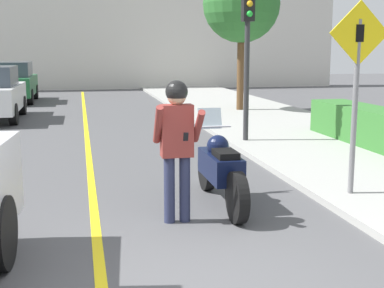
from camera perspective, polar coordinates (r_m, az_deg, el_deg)
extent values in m
cube|color=yellow|center=(10.71, -10.90, -1.93)|extent=(0.12, 36.00, 0.01)
cube|color=beige|center=(30.55, -10.76, 13.64)|extent=(28.00, 1.20, 8.37)
cylinder|color=black|center=(6.86, 4.85, -5.72)|extent=(0.14, 0.67, 0.67)
cylinder|color=black|center=(8.44, 1.57, -2.68)|extent=(0.14, 0.67, 0.67)
cube|color=#0C1433|center=(7.59, 3.06, -2.36)|extent=(0.40, 1.16, 0.36)
sphere|color=#0C1433|center=(7.69, 2.77, -0.22)|extent=(0.32, 0.32, 0.32)
cube|color=black|center=(7.30, 3.60, -1.11)|extent=(0.28, 0.48, 0.10)
cylinder|color=silver|center=(8.06, 2.03, 1.84)|extent=(0.62, 0.03, 0.03)
cube|color=silver|center=(8.11, 1.91, 2.76)|extent=(0.36, 0.12, 0.31)
cylinder|color=#282D4C|center=(6.84, -2.43, -4.91)|extent=(0.14, 0.14, 0.86)
cylinder|color=#282D4C|center=(6.88, -0.78, -4.82)|extent=(0.14, 0.14, 0.86)
cube|color=maroon|center=(6.70, -1.63, 1.42)|extent=(0.40, 0.22, 0.66)
cylinder|color=maroon|center=(6.55, -3.63, 2.08)|extent=(0.09, 0.40, 0.51)
cylinder|color=maroon|center=(6.63, 0.68, 1.90)|extent=(0.09, 0.46, 0.46)
sphere|color=tan|center=(6.65, -1.65, 5.14)|extent=(0.24, 0.24, 0.24)
sphere|color=black|center=(6.65, -1.65, 5.60)|extent=(0.28, 0.28, 0.28)
cube|color=black|center=(6.45, -0.66, 0.78)|extent=(0.06, 0.05, 0.11)
cylinder|color=slate|center=(8.04, 16.97, 3.64)|extent=(0.08, 0.08, 2.50)
cube|color=yellow|center=(7.98, 17.43, 11.21)|extent=(0.91, 0.02, 0.91)
cube|color=black|center=(7.96, 17.49, 11.21)|extent=(0.12, 0.01, 0.24)
cylinder|color=#2D2D30|center=(12.37, 5.87, 8.36)|extent=(0.12, 0.12, 3.47)
cube|color=black|center=(12.39, 6.01, 14.63)|extent=(0.26, 0.22, 0.76)
sphere|color=gold|center=(12.27, 6.19, 14.67)|extent=(0.14, 0.14, 0.14)
sphere|color=green|center=(12.26, 6.17, 13.64)|extent=(0.14, 0.14, 0.14)
cube|color=#33702D|center=(12.17, 19.65, 1.51)|extent=(0.90, 5.33, 0.81)
cylinder|color=brown|center=(18.78, 5.19, 7.77)|extent=(0.24, 0.24, 2.70)
sphere|color=#2D6B2D|center=(18.83, 5.30, 14.69)|extent=(2.64, 2.64, 2.64)
cylinder|color=black|center=(19.08, -17.64, 3.96)|extent=(0.22, 0.64, 0.64)
cylinder|color=black|center=(16.51, -18.52, 3.03)|extent=(0.22, 0.64, 0.64)
cylinder|color=black|center=(24.91, -16.37, 5.35)|extent=(0.22, 0.64, 0.64)
cylinder|color=black|center=(22.32, -16.87, 4.82)|extent=(0.22, 0.64, 0.64)
cube|color=#1E6033|center=(23.67, -18.66, 5.93)|extent=(1.80, 4.20, 0.76)
cube|color=#38424C|center=(23.47, -18.80, 7.55)|extent=(1.58, 2.18, 0.60)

